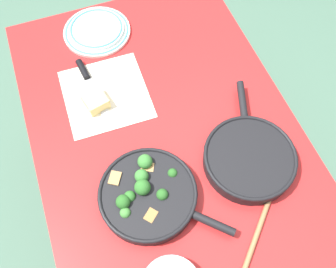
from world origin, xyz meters
TOP-DOWN VIEW (x-y plane):
  - ground_plane at (0.00, 0.00)m, footprint 14.00×14.00m
  - dining_table_red at (0.00, 0.00)m, footprint 1.32×0.85m
  - skillet_broccoli at (-0.17, 0.12)m, footprint 0.34×0.34m
  - skillet_eggs at (-0.17, -0.20)m, footprint 0.41×0.28m
  - wooden_spoon at (-0.33, -0.18)m, footprint 0.29×0.29m
  - parchment_sheet at (0.23, 0.14)m, footprint 0.30×0.29m
  - grater_knife at (0.30, 0.19)m, footprint 0.26×0.06m
  - cheese_block at (0.20, 0.18)m, footprint 0.09×0.09m
  - dinner_plate_stack at (0.51, 0.10)m, footprint 0.25×0.25m

SIDE VIEW (x-z plane):
  - ground_plane at x=0.00m, z-range 0.00..0.00m
  - dining_table_red at x=0.00m, z-range 0.29..1.04m
  - parchment_sheet at x=0.23m, z-range 0.75..0.75m
  - wooden_spoon at x=-0.33m, z-range 0.74..0.76m
  - grater_knife at x=0.30m, z-range 0.74..0.77m
  - dinner_plate_stack at x=0.51m, z-range 0.74..0.77m
  - cheese_block at x=0.20m, z-range 0.75..0.79m
  - skillet_broccoli at x=-0.17m, z-range 0.73..0.81m
  - skillet_eggs at x=-0.17m, z-range 0.75..0.80m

